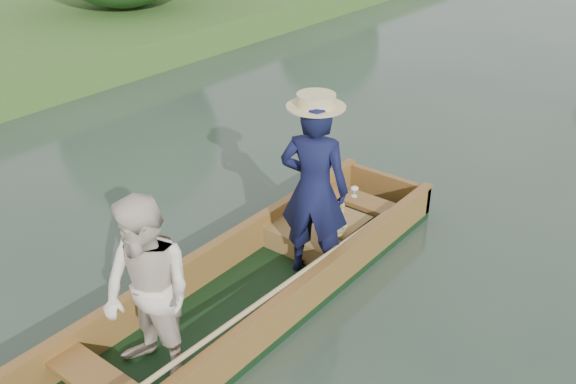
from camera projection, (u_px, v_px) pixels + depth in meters
The scene contains 2 objects.
ground at pixel (248, 307), 5.90m from camera, with size 120.00×120.00×0.00m, color #283D30.
punt at pixel (245, 261), 5.54m from camera, with size 1.12×5.14×1.87m.
Camera 1 is at (3.20, -3.48, 3.70)m, focal length 40.00 mm.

